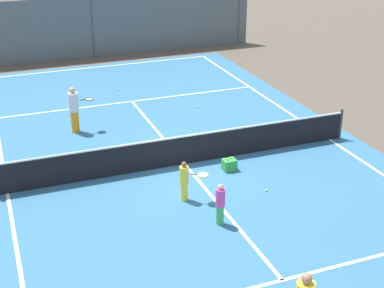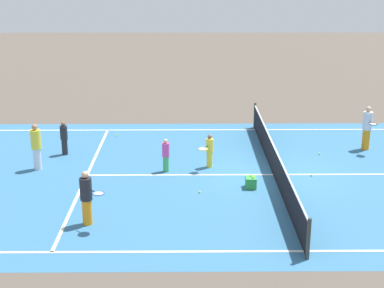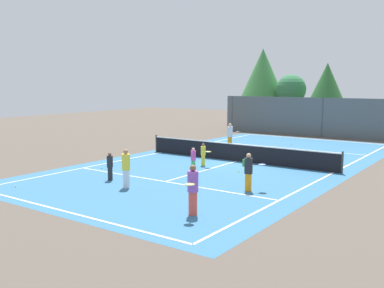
{
  "view_description": "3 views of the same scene",
  "coord_description": "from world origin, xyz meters",
  "px_view_note": "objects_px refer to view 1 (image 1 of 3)",
  "views": [
    {
      "loc": [
        -5.56,
        -15.22,
        7.95
      ],
      "look_at": [
        -0.02,
        -0.74,
        1.02
      ],
      "focal_mm": 52.2,
      "sensor_mm": 36.0,
      "label": 1
    },
    {
      "loc": [
        18.8,
        -2.96,
        7.12
      ],
      "look_at": [
        -0.59,
        -2.79,
        0.93
      ],
      "focal_mm": 54.81,
      "sensor_mm": 36.0,
      "label": 2
    },
    {
      "loc": [
        12.2,
        -21.44,
        4.4
      ],
      "look_at": [
        -0.63,
        -3.44,
        1.33
      ],
      "focal_mm": 41.29,
      "sensor_mm": 36.0,
      "label": 3
    }
  ],
  "objects_px": {
    "tennis_ball_4": "(266,190)",
    "tennis_ball_5": "(197,107)",
    "player_2": "(220,204)",
    "tennis_ball_7": "(176,147)",
    "tennis_ball_3": "(105,148)",
    "tennis_ball_0": "(107,97)",
    "player_0": "(74,109)",
    "ball_crate": "(229,165)",
    "player_5": "(185,180)",
    "tennis_ball_1": "(119,89)"
  },
  "relations": [
    {
      "from": "player_0",
      "to": "tennis_ball_7",
      "type": "distance_m",
      "value": 4.07
    },
    {
      "from": "tennis_ball_3",
      "to": "tennis_ball_4",
      "type": "relative_size",
      "value": 1.0
    },
    {
      "from": "player_2",
      "to": "tennis_ball_5",
      "type": "relative_size",
      "value": 17.98
    },
    {
      "from": "tennis_ball_3",
      "to": "ball_crate",
      "type": "bearing_deg",
      "value": -41.63
    },
    {
      "from": "tennis_ball_0",
      "to": "tennis_ball_5",
      "type": "relative_size",
      "value": 1.0
    },
    {
      "from": "player_0",
      "to": "tennis_ball_4",
      "type": "relative_size",
      "value": 25.92
    },
    {
      "from": "player_5",
      "to": "tennis_ball_4",
      "type": "xyz_separation_m",
      "value": [
        2.39,
        -0.39,
        -0.59
      ]
    },
    {
      "from": "ball_crate",
      "to": "tennis_ball_7",
      "type": "relative_size",
      "value": 6.45
    },
    {
      "from": "tennis_ball_1",
      "to": "player_2",
      "type": "bearing_deg",
      "value": -91.13
    },
    {
      "from": "tennis_ball_7",
      "to": "tennis_ball_4",
      "type": "bearing_deg",
      "value": -69.29
    },
    {
      "from": "ball_crate",
      "to": "tennis_ball_1",
      "type": "distance_m",
      "value": 9.07
    },
    {
      "from": "ball_crate",
      "to": "player_5",
      "type": "bearing_deg",
      "value": -146.85
    },
    {
      "from": "ball_crate",
      "to": "tennis_ball_3",
      "type": "relative_size",
      "value": 6.45
    },
    {
      "from": "tennis_ball_0",
      "to": "player_0",
      "type": "bearing_deg",
      "value": -120.51
    },
    {
      "from": "tennis_ball_3",
      "to": "tennis_ball_4",
      "type": "bearing_deg",
      "value": -50.92
    },
    {
      "from": "tennis_ball_0",
      "to": "player_5",
      "type": "bearing_deg",
      "value": -89.48
    },
    {
      "from": "tennis_ball_5",
      "to": "tennis_ball_7",
      "type": "distance_m",
      "value": 4.1
    },
    {
      "from": "player_5",
      "to": "tennis_ball_4",
      "type": "bearing_deg",
      "value": -9.26
    },
    {
      "from": "ball_crate",
      "to": "player_2",
      "type": "bearing_deg",
      "value": -118.93
    },
    {
      "from": "player_2",
      "to": "player_5",
      "type": "height_order",
      "value": "player_5"
    },
    {
      "from": "ball_crate",
      "to": "tennis_ball_0",
      "type": "relative_size",
      "value": 6.45
    },
    {
      "from": "tennis_ball_3",
      "to": "tennis_ball_5",
      "type": "xyz_separation_m",
      "value": [
        4.46,
        2.72,
        0.0
      ]
    },
    {
      "from": "tennis_ball_4",
      "to": "tennis_ball_5",
      "type": "xyz_separation_m",
      "value": [
        0.71,
        7.33,
        0.0
      ]
    },
    {
      "from": "player_0",
      "to": "tennis_ball_0",
      "type": "height_order",
      "value": "player_0"
    },
    {
      "from": "tennis_ball_7",
      "to": "tennis_ball_3",
      "type": "bearing_deg",
      "value": 161.63
    },
    {
      "from": "tennis_ball_4",
      "to": "tennis_ball_7",
      "type": "relative_size",
      "value": 1.0
    },
    {
      "from": "player_0",
      "to": "tennis_ball_0",
      "type": "distance_m",
      "value": 3.87
    },
    {
      "from": "tennis_ball_0",
      "to": "tennis_ball_1",
      "type": "relative_size",
      "value": 1.0
    },
    {
      "from": "player_0",
      "to": "ball_crate",
      "type": "height_order",
      "value": "player_0"
    },
    {
      "from": "player_2",
      "to": "tennis_ball_0",
      "type": "distance_m",
      "value": 10.95
    },
    {
      "from": "player_2",
      "to": "ball_crate",
      "type": "bearing_deg",
      "value": 61.07
    },
    {
      "from": "ball_crate",
      "to": "tennis_ball_5",
      "type": "bearing_deg",
      "value": 78.61
    },
    {
      "from": "player_0",
      "to": "ball_crate",
      "type": "distance_m",
      "value": 6.32
    },
    {
      "from": "player_5",
      "to": "tennis_ball_3",
      "type": "bearing_deg",
      "value": 107.86
    },
    {
      "from": "tennis_ball_0",
      "to": "tennis_ball_4",
      "type": "relative_size",
      "value": 1.0
    },
    {
      "from": "player_5",
      "to": "tennis_ball_4",
      "type": "relative_size",
      "value": 18.19
    },
    {
      "from": "player_5",
      "to": "ball_crate",
      "type": "relative_size",
      "value": 2.82
    },
    {
      "from": "tennis_ball_3",
      "to": "tennis_ball_1",
      "type": "bearing_deg",
      "value": 71.56
    },
    {
      "from": "player_0",
      "to": "tennis_ball_1",
      "type": "distance_m",
      "value": 4.95
    },
    {
      "from": "tennis_ball_4",
      "to": "player_2",
      "type": "bearing_deg",
      "value": -150.27
    },
    {
      "from": "tennis_ball_1",
      "to": "tennis_ball_3",
      "type": "distance_m",
      "value": 6.34
    },
    {
      "from": "tennis_ball_7",
      "to": "player_0",
      "type": "bearing_deg",
      "value": 137.5
    },
    {
      "from": "tennis_ball_3",
      "to": "tennis_ball_0",
      "type": "bearing_deg",
      "value": 76.13
    },
    {
      "from": "player_0",
      "to": "player_2",
      "type": "height_order",
      "value": "player_0"
    },
    {
      "from": "player_2",
      "to": "tennis_ball_7",
      "type": "xyz_separation_m",
      "value": [
        0.52,
        4.99,
        -0.57
      ]
    },
    {
      "from": "player_0",
      "to": "tennis_ball_0",
      "type": "relative_size",
      "value": 25.92
    },
    {
      "from": "ball_crate",
      "to": "tennis_ball_7",
      "type": "xyz_separation_m",
      "value": [
        -1.03,
        2.19,
        -0.15
      ]
    },
    {
      "from": "player_0",
      "to": "tennis_ball_1",
      "type": "height_order",
      "value": "player_0"
    },
    {
      "from": "player_0",
      "to": "tennis_ball_4",
      "type": "bearing_deg",
      "value": -56.15
    },
    {
      "from": "player_2",
      "to": "player_5",
      "type": "bearing_deg",
      "value": 105.17
    }
  ]
}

